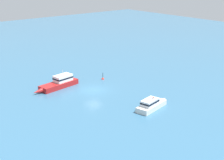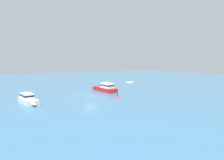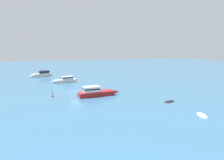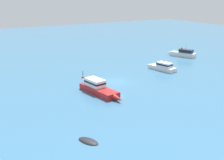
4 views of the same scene
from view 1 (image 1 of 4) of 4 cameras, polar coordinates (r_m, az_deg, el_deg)
name	(u,v)px [view 1 (image 1 of 4)]	position (r m, az deg, el deg)	size (l,w,h in m)	color
ground_plane	(93,90)	(53.07, -3.25, -1.75)	(160.00, 160.00, 0.00)	teal
launch	(152,104)	(46.25, 6.81, -4.15)	(2.80, 6.58, 1.88)	silver
launch_1	(59,83)	(54.73, -9.07, -0.50)	(3.11, 8.49, 2.85)	#B21E1E
channel_buoy	(103,79)	(58.24, -1.58, 0.17)	(0.52, 0.52, 1.39)	red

